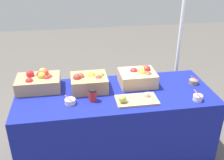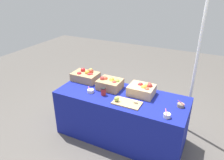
{
  "view_description": "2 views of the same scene",
  "coord_description": "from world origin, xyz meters",
  "px_view_note": "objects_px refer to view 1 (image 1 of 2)",
  "views": [
    {
      "loc": [
        -0.39,
        -2.23,
        2.01
      ],
      "look_at": [
        -0.04,
        -0.04,
        0.9
      ],
      "focal_mm": 43.0,
      "sensor_mm": 36.0,
      "label": 1
    },
    {
      "loc": [
        1.09,
        -2.49,
        2.26
      ],
      "look_at": [
        -0.14,
        -0.02,
        0.96
      ],
      "focal_mm": 34.51,
      "sensor_mm": 36.0,
      "label": 2
    }
  ],
  "objects_px": {
    "cutting_board_front": "(134,100)",
    "sample_bowl_near": "(194,82)",
    "sample_bowl_mid": "(198,98)",
    "apple_crate_right": "(139,77)",
    "coffee_cup": "(93,95)",
    "sample_bowl_far": "(70,101)",
    "apple_crate_left": "(39,82)",
    "tent_pole": "(181,32)",
    "apple_crate_middle": "(89,82)"
  },
  "relations": [
    {
      "from": "apple_crate_left",
      "to": "apple_crate_right",
      "type": "bearing_deg",
      "value": -3.17
    },
    {
      "from": "apple_crate_left",
      "to": "sample_bowl_mid",
      "type": "distance_m",
      "value": 1.52
    },
    {
      "from": "tent_pole",
      "to": "coffee_cup",
      "type": "bearing_deg",
      "value": -145.68
    },
    {
      "from": "apple_crate_middle",
      "to": "sample_bowl_far",
      "type": "xyz_separation_m",
      "value": [
        -0.2,
        -0.25,
        -0.06
      ]
    },
    {
      "from": "apple_crate_right",
      "to": "sample_bowl_near",
      "type": "distance_m",
      "value": 0.57
    },
    {
      "from": "cutting_board_front",
      "to": "sample_bowl_near",
      "type": "distance_m",
      "value": 0.72
    },
    {
      "from": "sample_bowl_mid",
      "to": "tent_pole",
      "type": "distance_m",
      "value": 0.98
    },
    {
      "from": "cutting_board_front",
      "to": "sample_bowl_mid",
      "type": "bearing_deg",
      "value": -7.27
    },
    {
      "from": "apple_crate_right",
      "to": "apple_crate_middle",
      "type": "bearing_deg",
      "value": -176.28
    },
    {
      "from": "sample_bowl_near",
      "to": "sample_bowl_mid",
      "type": "bearing_deg",
      "value": -108.21
    },
    {
      "from": "apple_crate_left",
      "to": "sample_bowl_mid",
      "type": "relative_size",
      "value": 4.07
    },
    {
      "from": "sample_bowl_near",
      "to": "tent_pole",
      "type": "height_order",
      "value": "tent_pole"
    },
    {
      "from": "tent_pole",
      "to": "apple_crate_middle",
      "type": "bearing_deg",
      "value": -154.61
    },
    {
      "from": "cutting_board_front",
      "to": "sample_bowl_far",
      "type": "height_order",
      "value": "sample_bowl_far"
    },
    {
      "from": "apple_crate_middle",
      "to": "apple_crate_right",
      "type": "relative_size",
      "value": 0.97
    },
    {
      "from": "sample_bowl_mid",
      "to": "coffee_cup",
      "type": "distance_m",
      "value": 0.96
    },
    {
      "from": "cutting_board_front",
      "to": "apple_crate_right",
      "type": "bearing_deg",
      "value": 69.76
    },
    {
      "from": "apple_crate_right",
      "to": "coffee_cup",
      "type": "distance_m",
      "value": 0.56
    },
    {
      "from": "sample_bowl_near",
      "to": "sample_bowl_far",
      "type": "distance_m",
      "value": 1.27
    },
    {
      "from": "sample_bowl_mid",
      "to": "sample_bowl_far",
      "type": "relative_size",
      "value": 1.05
    },
    {
      "from": "cutting_board_front",
      "to": "sample_bowl_near",
      "type": "relative_size",
      "value": 3.69
    },
    {
      "from": "sample_bowl_near",
      "to": "sample_bowl_mid",
      "type": "distance_m",
      "value": 0.33
    },
    {
      "from": "coffee_cup",
      "to": "sample_bowl_near",
      "type": "bearing_deg",
      "value": 9.17
    },
    {
      "from": "tent_pole",
      "to": "cutting_board_front",
      "type": "bearing_deg",
      "value": -131.69
    },
    {
      "from": "apple_crate_middle",
      "to": "sample_bowl_mid",
      "type": "bearing_deg",
      "value": -21.26
    },
    {
      "from": "apple_crate_middle",
      "to": "sample_bowl_near",
      "type": "bearing_deg",
      "value": -3.04
    },
    {
      "from": "apple_crate_right",
      "to": "cutting_board_front",
      "type": "bearing_deg",
      "value": -110.24
    },
    {
      "from": "sample_bowl_far",
      "to": "apple_crate_right",
      "type": "bearing_deg",
      "value": 21.74
    },
    {
      "from": "sample_bowl_near",
      "to": "sample_bowl_far",
      "type": "xyz_separation_m",
      "value": [
        -1.26,
        -0.19,
        -0.0
      ]
    },
    {
      "from": "apple_crate_middle",
      "to": "sample_bowl_near",
      "type": "distance_m",
      "value": 1.07
    },
    {
      "from": "apple_crate_right",
      "to": "sample_bowl_near",
      "type": "xyz_separation_m",
      "value": [
        0.56,
        -0.09,
        -0.06
      ]
    },
    {
      "from": "apple_crate_right",
      "to": "tent_pole",
      "type": "relative_size",
      "value": 0.16
    },
    {
      "from": "apple_crate_middle",
      "to": "sample_bowl_near",
      "type": "relative_size",
      "value": 3.38
    },
    {
      "from": "apple_crate_middle",
      "to": "cutting_board_front",
      "type": "height_order",
      "value": "apple_crate_middle"
    },
    {
      "from": "coffee_cup",
      "to": "tent_pole",
      "type": "relative_size",
      "value": 0.05
    },
    {
      "from": "apple_crate_right",
      "to": "sample_bowl_mid",
      "type": "height_order",
      "value": "apple_crate_right"
    },
    {
      "from": "sample_bowl_near",
      "to": "coffee_cup",
      "type": "height_order",
      "value": "coffee_cup"
    },
    {
      "from": "cutting_board_front",
      "to": "tent_pole",
      "type": "height_order",
      "value": "tent_pole"
    },
    {
      "from": "apple_crate_right",
      "to": "sample_bowl_near",
      "type": "height_order",
      "value": "apple_crate_right"
    },
    {
      "from": "apple_crate_left",
      "to": "sample_bowl_mid",
      "type": "height_order",
      "value": "apple_crate_left"
    },
    {
      "from": "sample_bowl_near",
      "to": "apple_crate_right",
      "type": "bearing_deg",
      "value": 170.94
    },
    {
      "from": "apple_crate_right",
      "to": "tent_pole",
      "type": "distance_m",
      "value": 0.85
    },
    {
      "from": "apple_crate_left",
      "to": "apple_crate_right",
      "type": "xyz_separation_m",
      "value": [
        0.99,
        -0.05,
        0.0
      ]
    },
    {
      "from": "apple_crate_right",
      "to": "cutting_board_front",
      "type": "xyz_separation_m",
      "value": [
        -0.12,
        -0.33,
        -0.06
      ]
    },
    {
      "from": "sample_bowl_mid",
      "to": "tent_pole",
      "type": "height_order",
      "value": "tent_pole"
    },
    {
      "from": "apple_crate_left",
      "to": "apple_crate_middle",
      "type": "height_order",
      "value": "apple_crate_left"
    },
    {
      "from": "sample_bowl_mid",
      "to": "tent_pole",
      "type": "bearing_deg",
      "value": 79.81
    },
    {
      "from": "apple_crate_middle",
      "to": "coffee_cup",
      "type": "relative_size",
      "value": 3.0
    },
    {
      "from": "sample_bowl_far",
      "to": "coffee_cup",
      "type": "relative_size",
      "value": 0.84
    },
    {
      "from": "apple_crate_right",
      "to": "tent_pole",
      "type": "bearing_deg",
      "value": 38.93
    }
  ]
}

